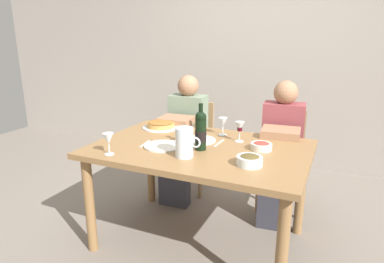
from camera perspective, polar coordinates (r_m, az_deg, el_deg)
The scene contains 22 objects.
ground_plane at distance 2.73m, azimuth 1.25°, elevation -17.81°, with size 8.00×8.00×0.00m, color slate.
back_wall at distance 4.13m, azimuth 12.19°, elevation 13.95°, with size 8.00×0.10×2.80m, color #A3998E.
dining_table at distance 2.43m, azimuth 1.35°, elevation -4.59°, with size 1.50×1.00×0.76m.
wine_bottle at distance 2.29m, azimuth 1.47°, elevation 0.16°, with size 0.08×0.08×0.32m.
water_pitcher at distance 2.17m, azimuth -1.28°, elevation -2.14°, with size 0.17×0.12×0.19m.
baked_tart at distance 2.87m, azimuth -5.30°, elevation 1.13°, with size 0.30×0.30×0.06m.
salad_bowl at distance 2.37m, azimuth 11.59°, elevation -2.37°, with size 0.15×0.15×0.06m.
olive_bowl at distance 2.07m, azimuth 9.66°, elevation -4.74°, with size 0.16×0.16×0.07m.
wine_glass_left_diner at distance 2.80m, azimuth 1.63°, elevation 2.30°, with size 0.06×0.06×0.14m.
wine_glass_right_diner at distance 2.65m, azimuth 5.22°, elevation 1.47°, with size 0.07×0.07×0.14m.
wine_glass_centre at distance 2.50m, azimuth 8.04°, elevation 0.67°, with size 0.07×0.07×0.15m.
wine_glass_spare at distance 2.27m, azimuth -13.89°, elevation -1.32°, with size 0.07×0.07×0.15m.
dinner_plate_left_setting at distance 2.39m, azimuth -4.90°, elevation -2.45°, with size 0.27×0.27×0.01m, color silver.
dinner_plate_right_setting at distance 2.52m, azimuth 1.35°, elevation -1.45°, with size 0.23×0.23×0.01m, color silver.
fork_left_setting at distance 2.47m, azimuth -7.95°, elevation -2.06°, with size 0.16×0.01×0.01m, color silver.
knife_left_setting at distance 2.33m, azimuth -1.66°, elevation -3.01°, with size 0.18×0.01×0.01m, color silver.
knife_right_setting at distance 2.47m, azimuth 4.56°, elevation -1.94°, with size 0.18×0.01×0.01m, color silver.
spoon_right_setting at distance 2.58m, azimuth -1.73°, elevation -1.11°, with size 0.16×0.01×0.01m, color silver.
chair_left at distance 3.44m, azimuth 0.16°, elevation -1.37°, with size 0.42×0.42×0.87m.
diner_left at distance 3.19m, azimuth -1.41°, elevation -0.49°, with size 0.35×0.51×1.16m.
chair_right at distance 3.18m, azimuth 14.97°, elevation -3.38°, with size 0.44×0.44×0.87m.
diner_right at distance 2.92m, azimuth 14.72°, elevation -2.62°, with size 0.37×0.53×1.16m.
Camera 1 is at (0.87, -2.10, 1.52)m, focal length 31.71 mm.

